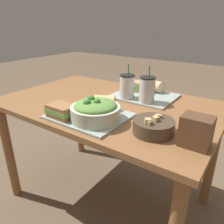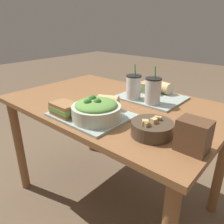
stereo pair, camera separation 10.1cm
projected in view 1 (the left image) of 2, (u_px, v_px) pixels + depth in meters
ground_plane at (108, 197)px, 1.62m from camera, size 12.00×12.00×0.00m
dining_table at (107, 118)px, 1.37m from camera, size 1.30×0.84×0.75m
tray_near at (89, 116)px, 1.12m from camera, size 0.38×0.31×0.01m
tray_far at (144, 96)px, 1.41m from camera, size 0.38×0.31×0.01m
salad_bowl at (95, 110)px, 1.05m from camera, size 0.24×0.24×0.12m
soup_bowl at (154, 126)px, 0.95m from camera, size 0.18×0.18×0.08m
sandwich_near at (62, 111)px, 1.08m from camera, size 0.14×0.10×0.06m
baguette_near at (105, 102)px, 1.18m from camera, size 0.13×0.11×0.08m
sandwich_far at (141, 87)px, 1.48m from camera, size 0.14×0.12×0.06m
baguette_far at (156, 86)px, 1.47m from camera, size 0.10×0.09×0.08m
drink_cup_dark at (127, 87)px, 1.34m from camera, size 0.09×0.09×0.21m
drink_cup_red at (147, 90)px, 1.27m from camera, size 0.09×0.09×0.22m
chip_bag at (196, 131)px, 0.84m from camera, size 0.12×0.09×0.13m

